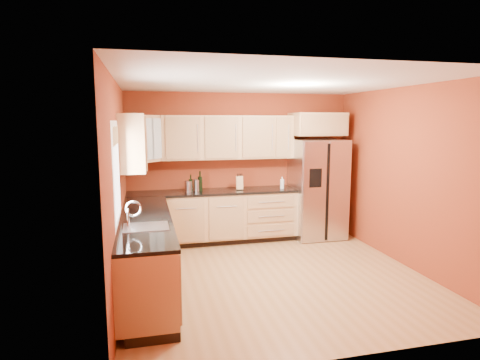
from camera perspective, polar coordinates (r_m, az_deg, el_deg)
The scene contains 23 objects.
floor at distance 5.69m, azimuth 4.84°, elevation -13.36°, with size 4.00×4.00×0.00m, color #9F6E3D.
ceiling at distance 5.31m, azimuth 5.19°, elevation 13.70°, with size 4.00×4.00×0.00m, color silver.
wall_back at distance 7.26m, azimuth 0.01°, elevation 2.01°, with size 4.00×0.04×2.60m, color maroon.
wall_front at distance 3.54m, azimuth 15.32°, elevation -5.06°, with size 4.00×0.04×2.60m, color maroon.
wall_left at distance 5.09m, azimuth -16.89°, elevation -1.09°, with size 0.04×4.00×2.60m, color maroon.
wall_right at distance 6.27m, azimuth 22.62°, elevation 0.36°, with size 0.04×4.00×2.60m, color maroon.
base_cabinets_back at distance 7.01m, azimuth -3.81°, elevation -5.38°, with size 2.90×0.60×0.88m, color tan.
base_cabinets_left at distance 5.28m, azimuth -13.19°, elevation -10.22°, with size 0.60×2.80×0.88m, color tan.
countertop_back at distance 6.90m, azimuth -3.83°, elevation -1.69°, with size 2.90×0.62×0.04m, color black.
countertop_left at distance 5.16m, azimuth -13.25°, elevation -5.36°, with size 0.62×2.80×0.04m, color black.
upper_cabinets_back at distance 7.00m, azimuth -1.67°, elevation 6.09°, with size 2.30×0.33×0.75m, color tan.
upper_cabinets_left at distance 5.75m, azimuth -15.06°, elevation 5.30°, with size 0.33×1.35×0.75m, color tan.
corner_upper_cabinet at distance 6.69m, azimuth -13.43°, elevation 5.76°, with size 0.62×0.33×0.75m, color tan.
over_fridge_cabinet at distance 7.37m, azimuth 10.93°, elevation 7.80°, with size 0.92×0.60×0.40m, color tan.
refrigerator at distance 7.40m, azimuth 10.92°, elevation -1.22°, with size 0.90×0.75×1.78m, color #B5B5BA.
window at distance 4.56m, azimuth -17.13°, elevation 1.01°, with size 0.03×0.90×1.00m, color white.
sink_faucet at distance 4.63m, azimuth -13.28°, elevation -4.76°, with size 0.50×0.42×0.30m, color silver, non-canonical shape.
canister_left at distance 6.88m, azimuth -6.16°, elevation -0.75°, with size 0.12×0.12×0.20m, color #B5B5BA.
canister_right at distance 6.80m, azimuth -7.33°, elevation -0.93°, with size 0.11×0.11×0.19m, color #B5B5BA.
wine_bottle_a at distance 6.81m, azimuth -7.02°, elevation -0.45°, with size 0.07×0.07×0.29m, color black, non-canonical shape.
wine_bottle_b at distance 6.86m, azimuth -5.70°, elevation -0.16°, with size 0.08×0.08×0.34m, color black, non-canonical shape.
knife_block at distance 6.99m, azimuth -0.07°, elevation -0.42°, with size 0.12×0.11×0.23m, color tan.
soap_dispenser at distance 7.13m, azimuth 6.00°, elevation -0.39°, with size 0.07×0.07×0.21m, color silver.
Camera 1 is at (-1.68, -5.01, 2.11)m, focal length 30.00 mm.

